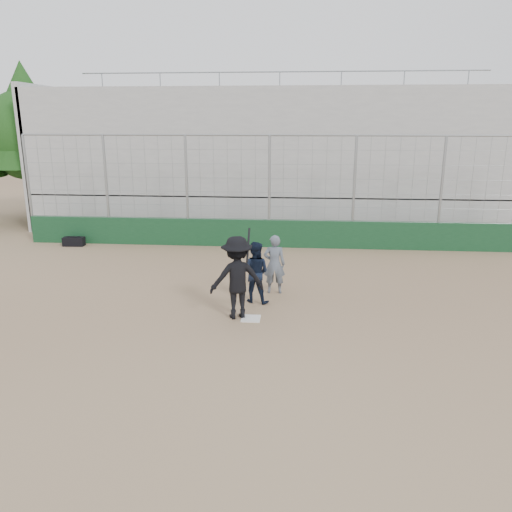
# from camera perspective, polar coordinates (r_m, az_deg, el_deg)

# --- Properties ---
(ground) EXTENTS (90.00, 90.00, 0.00)m
(ground) POSITION_cam_1_polar(r_m,az_deg,el_deg) (11.76, -0.59, -7.21)
(ground) COLOR brown
(ground) RESTS_ON ground
(home_plate) EXTENTS (0.44, 0.44, 0.02)m
(home_plate) POSITION_cam_1_polar(r_m,az_deg,el_deg) (11.75, -0.59, -7.15)
(home_plate) COLOR white
(home_plate) RESTS_ON ground
(backstop) EXTENTS (18.10, 0.25, 4.04)m
(backstop) POSITION_cam_1_polar(r_m,az_deg,el_deg) (18.20, 1.51, 4.02)
(backstop) COLOR #11371D
(backstop) RESTS_ON ground
(bleachers) EXTENTS (20.25, 6.70, 6.98)m
(bleachers) POSITION_cam_1_polar(r_m,az_deg,el_deg) (22.85, 2.30, 11.27)
(bleachers) COLOR #9D9D9D
(bleachers) RESTS_ON ground
(tree_left) EXTENTS (4.48, 4.48, 7.00)m
(tree_left) POSITION_cam_1_polar(r_m,az_deg,el_deg) (24.93, -24.75, 13.64)
(tree_left) COLOR #341E13
(tree_left) RESTS_ON ground
(batter_at_plate) EXTENTS (1.42, 1.07, 2.08)m
(batter_at_plate) POSITION_cam_1_polar(r_m,az_deg,el_deg) (11.55, -2.19, -2.47)
(batter_at_plate) COLOR black
(batter_at_plate) RESTS_ON ground
(catcher_crouched) EXTENTS (0.91, 0.80, 1.08)m
(catcher_crouched) POSITION_cam_1_polar(r_m,az_deg,el_deg) (12.63, -0.13, -2.99)
(catcher_crouched) COLOR black
(catcher_crouched) RESTS_ON ground
(umpire) EXTENTS (0.59, 0.40, 1.43)m
(umpire) POSITION_cam_1_polar(r_m,az_deg,el_deg) (13.28, 2.11, -1.28)
(umpire) COLOR slate
(umpire) RESTS_ON ground
(equipment_bag) EXTENTS (0.78, 0.36, 0.37)m
(equipment_bag) POSITION_cam_1_polar(r_m,az_deg,el_deg) (19.66, -20.10, 1.57)
(equipment_bag) COLOR black
(equipment_bag) RESTS_ON ground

